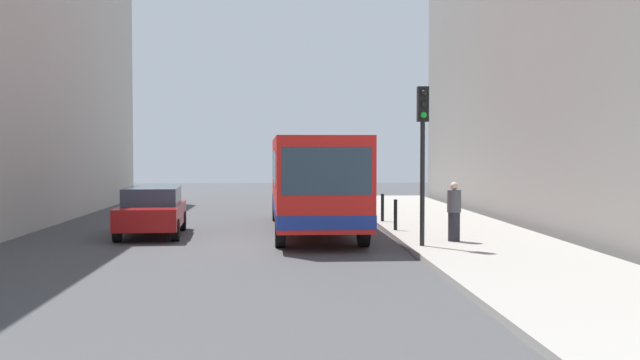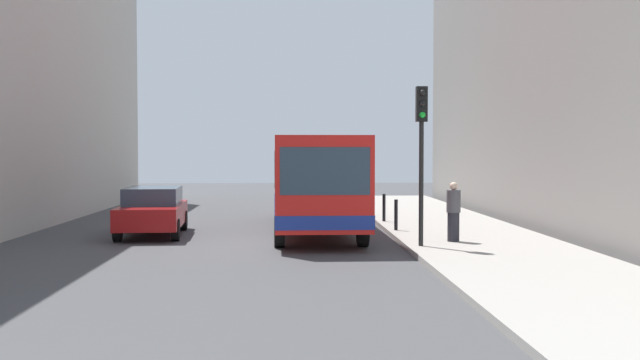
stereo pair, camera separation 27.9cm
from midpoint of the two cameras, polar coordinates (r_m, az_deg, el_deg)
name	(u,v)px [view 1 (the left image)]	position (r m, az deg, el deg)	size (l,w,h in m)	color
ground_plane	(284,243)	(21.45, -3.07, -4.77)	(80.00, 80.00, 0.00)	#424244
sidewalk	(474,240)	(22.10, 11.12, -4.41)	(4.40, 40.00, 0.15)	#9E9991
building_right	(624,10)	(28.17, 21.55, 11.75)	(7.00, 32.00, 14.70)	gray
bus	(313,178)	(24.52, -0.87, 0.15)	(2.73, 11.07, 3.00)	red
car_beside_bus	(152,210)	(23.88, -12.82, -2.22)	(2.08, 4.50, 1.48)	maroon
traffic_light	(423,135)	(19.70, 7.31, 3.35)	(0.28, 0.33, 4.10)	black
bollard_near	(395,215)	(23.61, 5.35, -2.61)	(0.11, 0.11, 0.95)	black
bollard_mid	(383,208)	(26.56, 4.41, -2.07)	(0.11, 0.11, 0.95)	black
pedestrian_near_signal	(454,212)	(20.90, 9.65, -2.37)	(0.38, 0.38, 1.61)	#26262D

